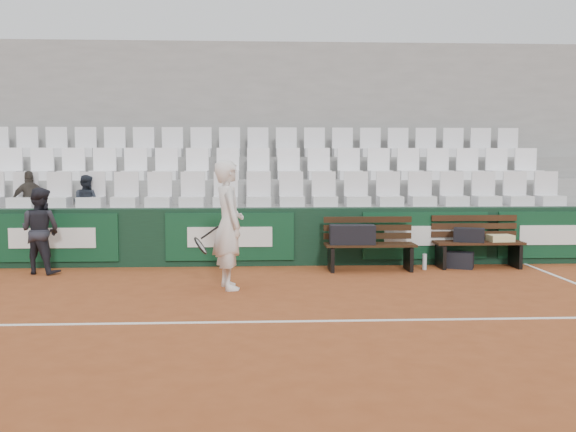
{
  "coord_description": "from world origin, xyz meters",
  "views": [
    {
      "loc": [
        0.24,
        -7.15,
        1.84
      ],
      "look_at": [
        0.73,
        2.4,
        1.0
      ],
      "focal_mm": 40.0,
      "sensor_mm": 36.0,
      "label": 1
    }
  ],
  "objects_px": {
    "water_bottle_far": "(424,262)",
    "bench_right": "(478,254)",
    "spectator_c": "(85,178)",
    "sports_bag_right": "(469,235)",
    "water_bottle_near": "(332,263)",
    "spectator_b": "(29,176)",
    "ball_kid": "(40,231)",
    "sports_bag_ground": "(459,260)",
    "tennis_player": "(228,225)",
    "bench_left": "(370,257)",
    "sports_bag_left": "(352,235)"
  },
  "relations": [
    {
      "from": "bench_right",
      "to": "spectator_c",
      "type": "height_order",
      "value": "spectator_c"
    },
    {
      "from": "water_bottle_near",
      "to": "water_bottle_far",
      "type": "xyz_separation_m",
      "value": [
        1.55,
        -0.05,
        0.01
      ]
    },
    {
      "from": "tennis_player",
      "to": "spectator_b",
      "type": "bearing_deg",
      "value": 144.92
    },
    {
      "from": "bench_right",
      "to": "spectator_c",
      "type": "xyz_separation_m",
      "value": [
        -6.85,
        0.97,
        1.29
      ]
    },
    {
      "from": "ball_kid",
      "to": "spectator_b",
      "type": "distance_m",
      "value": 1.55
    },
    {
      "from": "sports_bag_ground",
      "to": "spectator_b",
      "type": "relative_size",
      "value": 0.41
    },
    {
      "from": "spectator_b",
      "to": "spectator_c",
      "type": "bearing_deg",
      "value": 159.87
    },
    {
      "from": "sports_bag_right",
      "to": "tennis_player",
      "type": "height_order",
      "value": "tennis_player"
    },
    {
      "from": "tennis_player",
      "to": "spectator_c",
      "type": "height_order",
      "value": "spectator_c"
    },
    {
      "from": "sports_bag_right",
      "to": "sports_bag_ground",
      "type": "bearing_deg",
      "value": -178.39
    },
    {
      "from": "ball_kid",
      "to": "spectator_c",
      "type": "bearing_deg",
      "value": -91.96
    },
    {
      "from": "spectator_c",
      "to": "sports_bag_left",
      "type": "bearing_deg",
      "value": -177.33
    },
    {
      "from": "spectator_c",
      "to": "bench_right",
      "type": "bearing_deg",
      "value": -170.86
    },
    {
      "from": "bench_left",
      "to": "spectator_c",
      "type": "bearing_deg",
      "value": 166.76
    },
    {
      "from": "water_bottle_far",
      "to": "tennis_player",
      "type": "bearing_deg",
      "value": -156.22
    },
    {
      "from": "water_bottle_far",
      "to": "spectator_c",
      "type": "bearing_deg",
      "value": 169.03
    },
    {
      "from": "sports_bag_right",
      "to": "spectator_b",
      "type": "distance_m",
      "value": 7.78
    },
    {
      "from": "sports_bag_ground",
      "to": "bench_left",
      "type": "bearing_deg",
      "value": -174.72
    },
    {
      "from": "ball_kid",
      "to": "spectator_c",
      "type": "relative_size",
      "value": 1.37
    },
    {
      "from": "water_bottle_near",
      "to": "ball_kid",
      "type": "distance_m",
      "value": 4.8
    },
    {
      "from": "bench_right",
      "to": "tennis_player",
      "type": "xyz_separation_m",
      "value": [
        -4.19,
        -1.59,
        0.69
      ]
    },
    {
      "from": "sports_bag_ground",
      "to": "tennis_player",
      "type": "bearing_deg",
      "value": -158.24
    },
    {
      "from": "bench_left",
      "to": "water_bottle_far",
      "type": "height_order",
      "value": "bench_left"
    },
    {
      "from": "bench_right",
      "to": "spectator_b",
      "type": "relative_size",
      "value": 1.37
    },
    {
      "from": "bench_left",
      "to": "water_bottle_far",
      "type": "relative_size",
      "value": 5.59
    },
    {
      "from": "water_bottle_near",
      "to": "tennis_player",
      "type": "height_order",
      "value": "tennis_player"
    },
    {
      "from": "bench_left",
      "to": "spectator_b",
      "type": "height_order",
      "value": "spectator_b"
    },
    {
      "from": "sports_bag_ground",
      "to": "water_bottle_far",
      "type": "xyz_separation_m",
      "value": [
        -0.63,
        -0.12,
        -0.0
      ]
    },
    {
      "from": "water_bottle_near",
      "to": "spectator_c",
      "type": "relative_size",
      "value": 0.24
    },
    {
      "from": "tennis_player",
      "to": "spectator_b",
      "type": "relative_size",
      "value": 1.67
    },
    {
      "from": "bench_right",
      "to": "spectator_b",
      "type": "xyz_separation_m",
      "value": [
        -7.83,
        0.97,
        1.32
      ]
    },
    {
      "from": "water_bottle_far",
      "to": "water_bottle_near",
      "type": "bearing_deg",
      "value": 178.27
    },
    {
      "from": "tennis_player",
      "to": "spectator_b",
      "type": "xyz_separation_m",
      "value": [
        -3.64,
        2.56,
        0.63
      ]
    },
    {
      "from": "bench_left",
      "to": "sports_bag_ground",
      "type": "xyz_separation_m",
      "value": [
        1.57,
        0.14,
        -0.09
      ]
    },
    {
      "from": "sports_bag_right",
      "to": "water_bottle_near",
      "type": "distance_m",
      "value": 2.38
    },
    {
      "from": "sports_bag_left",
      "to": "tennis_player",
      "type": "height_order",
      "value": "tennis_player"
    },
    {
      "from": "sports_bag_right",
      "to": "water_bottle_far",
      "type": "height_order",
      "value": "sports_bag_right"
    },
    {
      "from": "sports_bag_right",
      "to": "sports_bag_left",
      "type": "bearing_deg",
      "value": -174.75
    },
    {
      "from": "sports_bag_left",
      "to": "water_bottle_near",
      "type": "bearing_deg",
      "value": 160.81
    },
    {
      "from": "sports_bag_right",
      "to": "water_bottle_near",
      "type": "height_order",
      "value": "sports_bag_right"
    },
    {
      "from": "spectator_b",
      "to": "sports_bag_ground",
      "type": "bearing_deg",
      "value": 152.13
    },
    {
      "from": "tennis_player",
      "to": "spectator_c",
      "type": "distance_m",
      "value": 3.74
    },
    {
      "from": "sports_bag_left",
      "to": "water_bottle_far",
      "type": "relative_size",
      "value": 2.77
    },
    {
      "from": "spectator_b",
      "to": "spectator_c",
      "type": "relative_size",
      "value": 1.07
    },
    {
      "from": "bench_right",
      "to": "sports_bag_left",
      "type": "relative_size",
      "value": 2.02
    },
    {
      "from": "spectator_b",
      "to": "tennis_player",
      "type": "bearing_deg",
      "value": 124.79
    },
    {
      "from": "sports_bag_left",
      "to": "sports_bag_ground",
      "type": "bearing_deg",
      "value": 5.55
    },
    {
      "from": "water_bottle_near",
      "to": "spectator_c",
      "type": "bearing_deg",
      "value": 165.84
    },
    {
      "from": "bench_left",
      "to": "bench_right",
      "type": "xyz_separation_m",
      "value": [
        1.9,
        0.2,
        0.0
      ]
    },
    {
      "from": "water_bottle_far",
      "to": "bench_right",
      "type": "bearing_deg",
      "value": 10.0
    }
  ]
}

